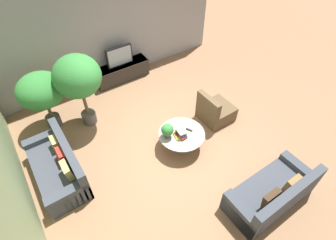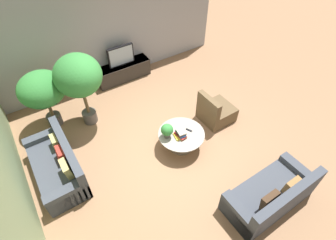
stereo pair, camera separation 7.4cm
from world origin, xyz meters
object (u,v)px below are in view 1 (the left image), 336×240
media_console (122,72)px  potted_plant_tabletop (167,130)px  armchair_wicker (215,111)px  potted_palm_tall (41,92)px  coffee_table (181,137)px  couch_near_entry (272,194)px  couch_by_wall (58,167)px  potted_palm_corner (78,78)px  television (119,56)px

media_console → potted_plant_tabletop: potted_plant_tabletop is taller
media_console → armchair_wicker: 3.21m
potted_palm_tall → media_console: bearing=18.7°
armchair_wicker → potted_palm_tall: bearing=58.8°
media_console → potted_palm_tall: potted_palm_tall is taller
coffee_table → armchair_wicker: bearing=11.4°
coffee_table → potted_palm_tall: potted_palm_tall is taller
couch_near_entry → potted_palm_tall: bearing=-57.7°
media_console → potted_plant_tabletop: bearing=-97.4°
coffee_table → potted_palm_tall: bearing=133.5°
potted_palm_tall → couch_by_wall: bearing=-102.4°
media_console → armchair_wicker: armchair_wicker is taller
armchair_wicker → potted_palm_corner: potted_palm_corner is taller
couch_by_wall → couch_near_entry: bearing=47.6°
coffee_table → couch_near_entry: bearing=-74.4°
media_console → armchair_wicker: (1.19, -2.98, 0.00)m
coffee_table → potted_palm_corner: bearing=126.7°
couch_by_wall → potted_palm_corner: bearing=136.1°
media_console → television: size_ratio=2.12×
couch_by_wall → potted_plant_tabletop: bearing=73.6°
media_console → potted_palm_tall: 2.66m
coffee_table → armchair_wicker: 1.30m
media_console → coffee_table: bearing=-91.5°
media_console → couch_by_wall: bearing=-138.5°
television → potted_plant_tabletop: 3.15m
couch_near_entry → potted_palm_corner: (-2.11, 4.19, 1.13)m
potted_palm_tall → couch_near_entry: bearing=-57.7°
coffee_table → potted_plant_tabletop: (-0.32, 0.11, 0.33)m
potted_palm_tall → potted_plant_tabletop: 3.09m
coffee_table → potted_palm_tall: 3.44m
television → potted_palm_corner: bearing=-142.3°
television → coffee_table: (-0.08, -3.24, -0.51)m
television → potted_plant_tabletop: (-0.40, -3.12, -0.18)m
television → couch_near_entry: television is taller
television → potted_palm_tall: 2.54m
television → armchair_wicker: (1.19, -2.98, -0.55)m
armchair_wicker → media_console: bearing=21.8°
television → couch_by_wall: size_ratio=0.44×
media_console → potted_palm_corner: size_ratio=0.88×
television → potted_palm_tall: size_ratio=0.52×
couch_by_wall → couch_near_entry: same height
television → couch_by_wall: bearing=-138.5°
potted_palm_tall → potted_palm_corner: size_ratio=0.79×
potted_palm_tall → potted_palm_corner: (0.81, -0.42, 0.31)m
couch_by_wall → potted_plant_tabletop: couch_by_wall is taller
couch_by_wall → couch_near_entry: 4.43m
couch_by_wall → couch_near_entry: (3.27, -2.98, -0.00)m
coffee_table → armchair_wicker: size_ratio=1.26×
television → media_console: bearing=90.0°
television → couch_near_entry: (0.52, -5.42, -0.54)m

